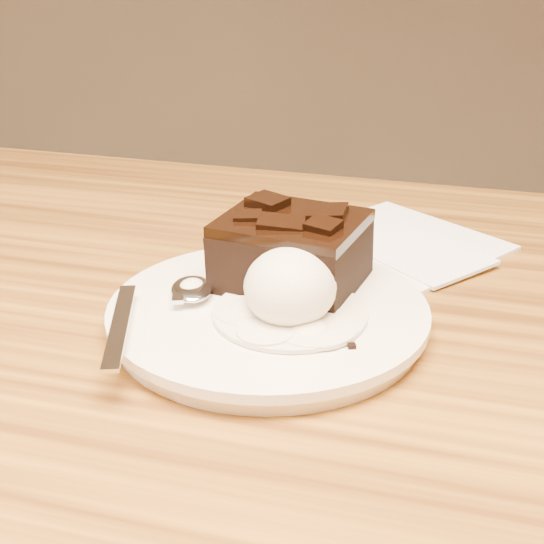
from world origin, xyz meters
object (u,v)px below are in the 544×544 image
(ice_cream_scoop, at_px, (290,287))
(brownie, at_px, (292,255))
(spoon, at_px, (192,291))
(napkin, at_px, (395,243))
(plate, at_px, (268,317))

(ice_cream_scoop, bearing_deg, brownie, 103.48)
(ice_cream_scoop, relative_size, spoon, 0.39)
(brownie, height_order, spoon, brownie)
(brownie, relative_size, spoon, 0.58)
(brownie, xyz_separation_m, spoon, (-0.06, -0.04, -0.02))
(napkin, bearing_deg, spoon, -124.42)
(brownie, distance_m, spoon, 0.08)
(brownie, bearing_deg, plate, -98.88)
(plate, xyz_separation_m, ice_cream_scoop, (0.02, -0.01, 0.03))
(plate, relative_size, ice_cream_scoop, 3.38)
(spoon, bearing_deg, ice_cream_scoop, -26.43)
(brownie, relative_size, napkin, 0.63)
(spoon, xyz_separation_m, napkin, (0.12, 0.18, -0.02))
(napkin, bearing_deg, brownie, -113.77)
(brownie, bearing_deg, ice_cream_scoop, -76.52)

